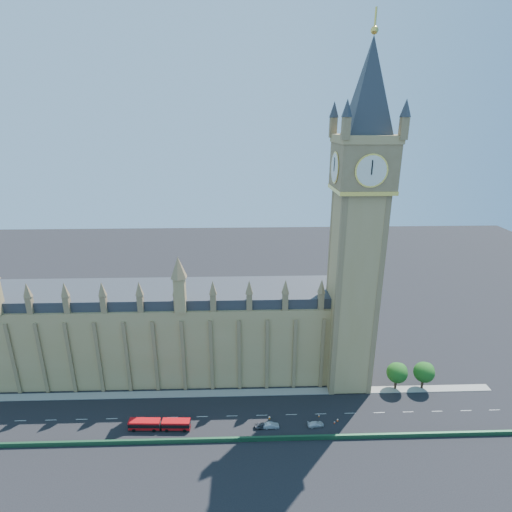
{
  "coord_description": "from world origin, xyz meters",
  "views": [
    {
      "loc": [
        7.58,
        -87.82,
        75.19
      ],
      "look_at": [
        10.77,
        10.0,
        41.97
      ],
      "focal_mm": 28.0,
      "sensor_mm": 36.0,
      "label": 1
    }
  ],
  "objects_px": {
    "red_bus": "(160,424)",
    "car_white": "(316,424)",
    "car_grey": "(262,426)",
    "car_silver": "(271,425)"
  },
  "relations": [
    {
      "from": "red_bus",
      "to": "car_white",
      "type": "bearing_deg",
      "value": 1.95
    },
    {
      "from": "car_grey",
      "to": "red_bus",
      "type": "bearing_deg",
      "value": 84.75
    },
    {
      "from": "red_bus",
      "to": "car_grey",
      "type": "distance_m",
      "value": 26.31
    },
    {
      "from": "car_grey",
      "to": "car_silver",
      "type": "relative_size",
      "value": 0.99
    },
    {
      "from": "red_bus",
      "to": "car_grey",
      "type": "relative_size",
      "value": 3.91
    },
    {
      "from": "red_bus",
      "to": "car_grey",
      "type": "xyz_separation_m",
      "value": [
        26.3,
        -0.46,
        -0.72
      ]
    },
    {
      "from": "car_grey",
      "to": "car_white",
      "type": "xyz_separation_m",
      "value": [
        13.98,
        0.17,
        -0.08
      ]
    },
    {
      "from": "car_silver",
      "to": "car_white",
      "type": "bearing_deg",
      "value": -90.76
    },
    {
      "from": "car_silver",
      "to": "car_grey",
      "type": "bearing_deg",
      "value": 88.42
    },
    {
      "from": "car_white",
      "to": "car_grey",
      "type": "bearing_deg",
      "value": 83.05
    }
  ]
}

